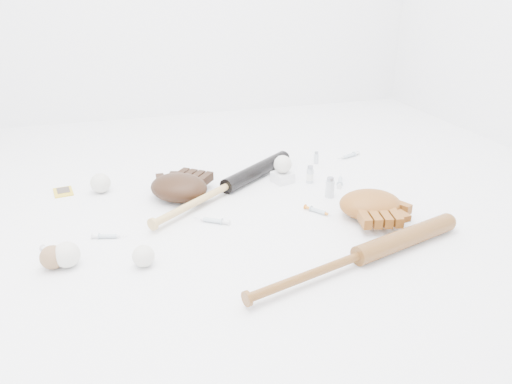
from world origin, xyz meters
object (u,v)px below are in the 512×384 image
object	(u,v)px
bat_wood	(360,256)
glove_dark	(179,187)
bat_dark	(227,186)
pedestal	(282,177)

from	to	relation	value
bat_wood	glove_dark	xyz separation A→B (m)	(-0.46, 0.66, 0.02)
bat_dark	glove_dark	bearing A→B (deg)	140.65
glove_dark	pedestal	xyz separation A→B (m)	(0.46, 0.04, -0.03)
bat_dark	pedestal	world-z (taller)	bat_dark
bat_wood	pedestal	size ratio (longest dim) A/B	11.20
bat_dark	pedestal	size ratio (longest dim) A/B	11.34
bat_dark	bat_wood	bearing A→B (deg)	-105.71
pedestal	bat_wood	bearing A→B (deg)	-89.86
glove_dark	bat_wood	bearing A→B (deg)	-15.65
glove_dark	pedestal	bearing A→B (deg)	44.87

